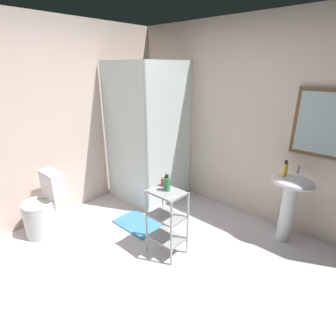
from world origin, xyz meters
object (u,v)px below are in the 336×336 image
object	(u,v)px
shower_stall	(149,170)
rinse_cup	(164,182)
storage_cart	(167,217)
hand_soap_bottle	(285,169)
body_wash_bottle_green	(167,184)
bath_mat	(138,224)
toilet	(44,209)
pedestal_sink	(290,196)

from	to	relation	value
shower_stall	rinse_cup	world-z (taller)	shower_stall
storage_cart	hand_soap_bottle	size ratio (longest dim) A/B	4.31
body_wash_bottle_green	bath_mat	bearing A→B (deg)	169.05
toilet	shower_stall	bearing A→B (deg)	80.07
pedestal_sink	toilet	distance (m)	2.87
pedestal_sink	toilet	world-z (taller)	pedestal_sink
pedestal_sink	body_wash_bottle_green	size ratio (longest dim) A/B	4.67
pedestal_sink	storage_cart	xyz separation A→B (m)	(-0.87, -1.09, -0.14)
shower_stall	body_wash_bottle_green	size ratio (longest dim) A/B	11.53
toilet	bath_mat	distance (m)	1.16
body_wash_bottle_green	bath_mat	distance (m)	1.03
pedestal_sink	bath_mat	bearing A→B (deg)	-147.71
rinse_cup	pedestal_sink	bearing A→B (deg)	45.70
bath_mat	storage_cart	bearing A→B (deg)	-12.13
pedestal_sink	rinse_cup	distance (m)	1.42
storage_cart	body_wash_bottle_green	world-z (taller)	body_wash_bottle_green
pedestal_sink	bath_mat	size ratio (longest dim) A/B	1.35
pedestal_sink	toilet	bearing A→B (deg)	-140.58
shower_stall	bath_mat	distance (m)	0.90
toilet	body_wash_bottle_green	bearing A→B (deg)	29.34
bath_mat	shower_stall	bearing A→B (deg)	124.92
shower_stall	storage_cart	size ratio (longest dim) A/B	2.70
hand_soap_bottle	body_wash_bottle_green	distance (m)	1.31
shower_stall	pedestal_sink	size ratio (longest dim) A/B	2.47
rinse_cup	shower_stall	bearing A→B (deg)	144.52
pedestal_sink	hand_soap_bottle	world-z (taller)	hand_soap_bottle
toilet	storage_cart	bearing A→B (deg)	28.52
pedestal_sink	storage_cart	world-z (taller)	pedestal_sink
shower_stall	pedestal_sink	distance (m)	1.98
body_wash_bottle_green	toilet	bearing A→B (deg)	-150.66
shower_stall	body_wash_bottle_green	xyz separation A→B (m)	(1.07, -0.76, 0.35)
pedestal_sink	body_wash_bottle_green	distance (m)	1.41
storage_cart	hand_soap_bottle	xyz separation A→B (m)	(0.77, 1.05, 0.45)
toilet	body_wash_bottle_green	xyz separation A→B (m)	(1.33, 0.75, 0.50)
hand_soap_bottle	bath_mat	size ratio (longest dim) A/B	0.29
toilet	storage_cart	world-z (taller)	toilet
toilet	body_wash_bottle_green	distance (m)	1.61
pedestal_sink	body_wash_bottle_green	xyz separation A→B (m)	(-0.88, -1.07, 0.24)
storage_cart	bath_mat	size ratio (longest dim) A/B	1.23
shower_stall	rinse_cup	xyz separation A→B (m)	(0.97, -0.69, 0.32)
toilet	hand_soap_bottle	world-z (taller)	hand_soap_bottle
rinse_cup	bath_mat	size ratio (longest dim) A/B	0.15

